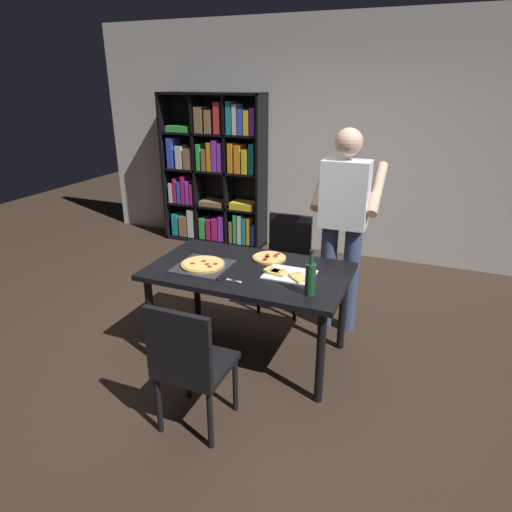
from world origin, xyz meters
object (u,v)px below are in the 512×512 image
object	(u,v)px
kitchen_scissors	(225,279)
bookshelf	(215,174)
dining_table	(249,278)
second_pizza_plain	(269,258)
chair_near_camera	(189,361)
person_serving_pizza	(343,220)
wine_bottle	(310,278)
chair_far_side	(286,256)
pepperoni_pizza_on_tray	(203,265)

from	to	relation	value
kitchen_scissors	bookshelf	bearing A→B (deg)	118.39
dining_table	second_pizza_plain	distance (m)	0.27
dining_table	chair_near_camera	distance (m)	0.94
bookshelf	person_serving_pizza	bearing A→B (deg)	-39.04
person_serving_pizza	kitchen_scissors	distance (m)	1.17
dining_table	bookshelf	bearing A→B (deg)	122.18
kitchen_scissors	wine_bottle	bearing A→B (deg)	-0.32
chair_far_side	kitchen_scissors	xyz separation A→B (m)	(-0.08, -1.17, 0.24)
chair_near_camera	bookshelf	bearing A→B (deg)	114.35
dining_table	wine_bottle	world-z (taller)	wine_bottle
dining_table	kitchen_scissors	xyz separation A→B (m)	(-0.08, -0.25, 0.09)
bookshelf	dining_table	bearing A→B (deg)	-57.82
bookshelf	person_serving_pizza	distance (m)	2.64
dining_table	bookshelf	size ratio (longest dim) A/B	0.77
dining_table	kitchen_scissors	distance (m)	0.27
chair_far_side	bookshelf	distance (m)	2.12
chair_far_side	person_serving_pizza	distance (m)	0.77
chair_near_camera	person_serving_pizza	distance (m)	1.79
person_serving_pizza	wine_bottle	distance (m)	0.96
wine_bottle	second_pizza_plain	size ratio (longest dim) A/B	1.18
dining_table	chair_near_camera	bearing A→B (deg)	-90.00
chair_near_camera	kitchen_scissors	size ratio (longest dim) A/B	4.61
dining_table	chair_far_side	distance (m)	0.94
kitchen_scissors	chair_far_side	bearing A→B (deg)	86.19
wine_bottle	kitchen_scissors	world-z (taller)	wine_bottle
chair_near_camera	chair_far_side	world-z (taller)	same
dining_table	wine_bottle	distance (m)	0.64
chair_near_camera	bookshelf	size ratio (longest dim) A/B	0.46
chair_far_side	pepperoni_pizza_on_tray	distance (m)	1.11
wine_bottle	second_pizza_plain	distance (m)	0.69
chair_near_camera	chair_far_side	xyz separation A→B (m)	(0.00, 1.85, 0.00)
dining_table	person_serving_pizza	xyz separation A→B (m)	(0.56, 0.71, 0.33)
chair_near_camera	person_serving_pizza	world-z (taller)	person_serving_pizza
person_serving_pizza	bookshelf	bearing A→B (deg)	140.96
bookshelf	second_pizza_plain	world-z (taller)	bookshelf
person_serving_pizza	kitchen_scissors	world-z (taller)	person_serving_pizza
bookshelf	person_serving_pizza	xyz separation A→B (m)	(2.05, -1.66, 0.06)
chair_near_camera	bookshelf	world-z (taller)	bookshelf
pepperoni_pizza_on_tray	chair_near_camera	bearing A→B (deg)	-67.61
dining_table	chair_far_side	world-z (taller)	chair_far_side
person_serving_pizza	pepperoni_pizza_on_tray	size ratio (longest dim) A/B	4.43
pepperoni_pizza_on_tray	wine_bottle	world-z (taller)	wine_bottle
chair_far_side	second_pizza_plain	size ratio (longest dim) A/B	3.35
person_serving_pizza	pepperoni_pizza_on_tray	bearing A→B (deg)	-138.43
dining_table	bookshelf	xyz separation A→B (m)	(-1.49, 2.37, 0.27)
chair_near_camera	person_serving_pizza	size ratio (longest dim) A/B	0.51
person_serving_pizza	kitchen_scissors	xyz separation A→B (m)	(-0.64, -0.95, -0.24)
chair_far_side	person_serving_pizza	bearing A→B (deg)	-21.43
chair_near_camera	second_pizza_plain	distance (m)	1.20
pepperoni_pizza_on_tray	second_pizza_plain	world-z (taller)	pepperoni_pizza_on_tray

